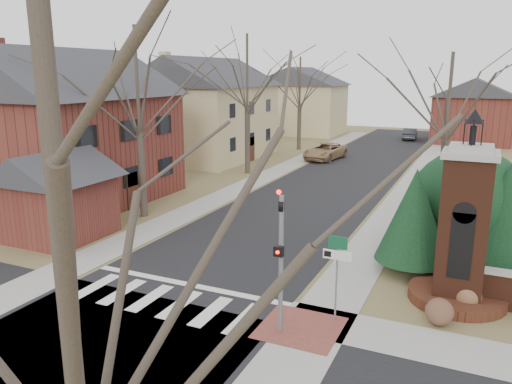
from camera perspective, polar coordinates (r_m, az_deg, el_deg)
The scene contains 28 objects.
ground at distance 17.03m, azimuth -11.95°, elevation -13.22°, with size 120.00×120.00×0.00m, color olive.
main_street at distance 36.13m, azimuth 9.10°, elevation 1.26°, with size 8.00×70.00×0.01m, color black.
cross_street at distance 15.05m, azimuth -19.04°, elevation -17.51°, with size 120.00×8.00×0.01m, color black.
crosswalk_zone at distance 17.60m, azimuth -10.38°, elevation -12.19°, with size 8.00×2.20×0.02m, color silver.
stop_bar at distance 18.73m, azimuth -7.73°, elevation -10.45°, with size 8.00×0.35×0.02m, color silver.
sidewalk_right_main at distance 35.15m, azimuth 17.29°, elevation 0.48°, with size 2.00×60.00×0.02m, color gray.
sidewalk_left at distance 37.81m, azimuth 1.50°, elevation 1.98°, with size 2.00×60.00×0.02m, color gray.
curb_apron at distance 15.77m, azimuth 5.08°, elevation -15.21°, with size 2.40×2.40×0.02m, color brown.
traffic_signal_pole at distance 14.50m, azimuth 2.84°, elevation -6.65°, with size 0.28×0.41×4.50m.
sign_post at distance 15.60m, azimuth 9.23°, elevation -7.82°, with size 0.90×0.07×2.75m.
brick_gate_monument at distance 17.92m, azimuth 22.49°, elevation -5.13°, with size 3.20×3.20×6.47m.
house_brick_left at distance 31.52m, azimuth -20.81°, elevation 7.35°, with size 9.80×11.80×9.42m.
house_stucco_left at distance 45.35m, azimuth -5.76°, elevation 9.70°, with size 9.80×12.80×9.28m.
garage_left at distance 24.91m, azimuth -21.94°, elevation 0.15°, with size 4.80×4.80×4.29m.
house_distant_left at distance 63.83m, azimuth 5.13°, elevation 10.50°, with size 10.80×8.80×8.53m.
house_distant_right at distance 60.22m, azimuth 23.56°, elevation 8.69°, with size 8.80×8.80×7.30m.
evergreen_near at distance 19.91m, azimuth 17.63°, elevation -2.51°, with size 2.80×2.80×4.10m.
evergreen_mid at distance 20.92m, azimuth 27.10°, elevation -1.77°, with size 3.40×3.40×4.70m.
evergreen_mass at distance 22.20m, azimuth 23.08°, elevation -1.07°, with size 4.80×4.80×4.80m, color black.
bare_tree_0 at distance 26.65m, azimuth -13.51°, elevation 13.42°, with size 8.05×8.05×11.15m.
bare_tree_1 at distance 37.78m, azimuth -1.02°, elevation 14.22°, with size 8.40×8.40×11.64m.
bare_tree_2 at distance 49.99m, azimuth 5.06°, elevation 12.85°, with size 7.35×7.35×10.19m.
bare_tree_3 at distance 28.15m, azimuth 21.29°, elevation 10.82°, with size 7.00×7.00×9.70m.
bare_tree_4 at distance 4.68m, azimuth -21.59°, elevation -2.70°, with size 6.65×6.65×9.21m.
pickup_truck at distance 44.93m, azimuth 7.89°, elevation 4.64°, with size 2.41×5.22×1.45m, color #9E7D56.
distant_car at distance 60.43m, azimuth 17.20°, elevation 6.37°, with size 1.41×4.04×1.33m, color #323539.
dry_shrub_left at distance 16.71m, azimuth 20.22°, elevation -12.72°, with size 0.85×0.85×0.85m, color brown.
dry_shrub_right at distance 18.10m, azimuth 23.02°, elevation -10.86°, with size 0.88×0.88×0.88m, color brown.
Camera 1 is at (9.30, -12.08, 7.59)m, focal length 35.00 mm.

